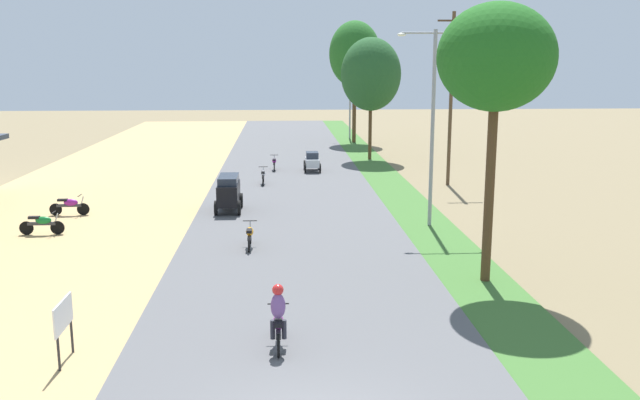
% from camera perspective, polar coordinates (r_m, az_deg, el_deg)
% --- Properties ---
extents(parked_motorbike_third, '(1.80, 0.54, 0.94)m').
position_cam_1_polar(parked_motorbike_third, '(29.74, -22.36, -1.79)').
color(parked_motorbike_third, black).
rests_on(parked_motorbike_third, dirt_shoulder).
extents(parked_motorbike_fourth, '(1.80, 0.54, 0.94)m').
position_cam_1_polar(parked_motorbike_fourth, '(33.03, -20.33, -0.38)').
color(parked_motorbike_fourth, black).
rests_on(parked_motorbike_fourth, dirt_shoulder).
extents(street_signboard, '(0.06, 1.30, 1.50)m').
position_cam_1_polar(street_signboard, '(17.02, -20.81, -9.37)').
color(street_signboard, '#262628').
rests_on(street_signboard, dirt_shoulder).
extents(median_tree_nearest, '(3.59, 3.59, 8.69)m').
position_cam_1_polar(median_tree_nearest, '(21.54, 14.62, 11.43)').
color(median_tree_nearest, '#4C351E').
rests_on(median_tree_nearest, median_strip).
extents(median_tree_second, '(4.26, 4.26, 8.64)m').
position_cam_1_polar(median_tree_second, '(48.80, 4.31, 10.51)').
color(median_tree_second, '#4C351E').
rests_on(median_tree_second, median_strip).
extents(median_tree_third, '(4.39, 4.39, 10.39)m').
position_cam_1_polar(median_tree_third, '(59.25, 2.95, 12.17)').
color(median_tree_third, '#4C351E').
rests_on(median_tree_third, median_strip).
extents(streetlamp_near, '(3.16, 0.20, 8.22)m').
position_cam_1_polar(streetlamp_near, '(28.86, 9.49, 7.03)').
color(streetlamp_near, gray).
rests_on(streetlamp_near, median_strip).
extents(streetlamp_mid, '(3.16, 0.20, 8.02)m').
position_cam_1_polar(streetlamp_mid, '(62.18, 2.55, 9.42)').
color(streetlamp_mid, gray).
rests_on(streetlamp_mid, median_strip).
extents(utility_pole_near, '(1.80, 0.20, 9.71)m').
position_cam_1_polar(utility_pole_near, '(39.20, 10.98, 8.53)').
color(utility_pole_near, brown).
rests_on(utility_pole_near, ground).
extents(car_van_black, '(1.19, 2.41, 1.67)m').
position_cam_1_polar(car_van_black, '(31.99, -7.70, 0.74)').
color(car_van_black, black).
rests_on(car_van_black, road_strip).
extents(car_hatchback_silver, '(1.04, 2.00, 1.23)m').
position_cam_1_polar(car_hatchback_silver, '(43.50, -0.67, 3.32)').
color(car_hatchback_silver, '#B7BCC1').
rests_on(car_hatchback_silver, road_strip).
extents(motorbike_ahead_second, '(0.54, 1.80, 1.66)m').
position_cam_1_polar(motorbike_ahead_second, '(16.77, -3.54, -9.85)').
color(motorbike_ahead_second, black).
rests_on(motorbike_ahead_second, road_strip).
extents(motorbike_ahead_third, '(0.54, 1.80, 0.94)m').
position_cam_1_polar(motorbike_ahead_third, '(25.70, -5.95, -2.92)').
color(motorbike_ahead_third, black).
rests_on(motorbike_ahead_third, road_strip).
extents(motorbike_ahead_fourth, '(0.54, 1.80, 0.94)m').
position_cam_1_polar(motorbike_ahead_fourth, '(39.05, -4.81, 2.08)').
color(motorbike_ahead_fourth, black).
rests_on(motorbike_ahead_fourth, road_strip).
extents(motorbike_ahead_fifth, '(0.54, 1.80, 0.94)m').
position_cam_1_polar(motorbike_ahead_fifth, '(44.03, -3.88, 3.17)').
color(motorbike_ahead_fifth, black).
rests_on(motorbike_ahead_fifth, road_strip).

